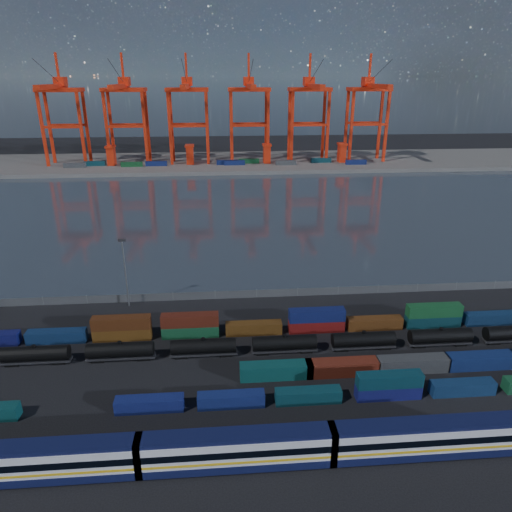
{
  "coord_description": "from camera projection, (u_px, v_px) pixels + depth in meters",
  "views": [
    {
      "loc": [
        -8.05,
        -70.59,
        49.83
      ],
      "look_at": [
        0.0,
        30.0,
        10.0
      ],
      "focal_mm": 32.0,
      "sensor_mm": 36.0,
      "label": 1
    }
  ],
  "objects": [
    {
      "name": "tanker_string",
      "position": [
        363.0,
        340.0,
        88.8
      ],
      "size": [
        136.76,
        2.74,
        3.92
      ],
      "color": "black",
      "rests_on": "ground"
    },
    {
      "name": "passenger_train",
      "position": [
        237.0,
        450.0,
        61.48
      ],
      "size": [
        79.01,
        3.34,
        5.72
      ],
      "color": "silver",
      "rests_on": "ground"
    },
    {
      "name": "harbor_water",
      "position": [
        241.0,
        211.0,
        181.7
      ],
      "size": [
        700.0,
        700.0,
        0.0
      ],
      "primitive_type": "plane",
      "color": "#2F3944",
      "rests_on": "ground"
    },
    {
      "name": "quay_containers",
      "position": [
        214.0,
        163.0,
        263.55
      ],
      "size": [
        172.58,
        10.99,
        2.6
      ],
      "color": "navy",
      "rests_on": "far_quay"
    },
    {
      "name": "container_row_south",
      "position": [
        202.0,
        398.0,
        73.1
      ],
      "size": [
        139.19,
        2.21,
        4.7
      ],
      "color": "#393A3E",
      "rests_on": "ground"
    },
    {
      "name": "yard_light_mast",
      "position": [
        125.0,
        269.0,
        102.82
      ],
      "size": [
        1.6,
        0.4,
        16.6
      ],
      "color": "slate",
      "rests_on": "ground"
    },
    {
      "name": "far_quay",
      "position": [
        233.0,
        162.0,
        278.69
      ],
      "size": [
        700.0,
        70.0,
        2.0
      ],
      "primitive_type": "cube",
      "color": "#514F4C",
      "rests_on": "ground"
    },
    {
      "name": "container_row_mid",
      "position": [
        372.0,
        366.0,
        81.84
      ],
      "size": [
        142.58,
        2.63,
        2.8
      ],
      "color": "#45474B",
      "rests_on": "ground"
    },
    {
      "name": "container_row_north",
      "position": [
        301.0,
        323.0,
        94.92
      ],
      "size": [
        141.38,
        2.36,
        5.04
      ],
      "color": "#101352",
      "rests_on": "ground"
    },
    {
      "name": "straddle_carriers",
      "position": [
        229.0,
        153.0,
        266.73
      ],
      "size": [
        140.0,
        7.0,
        11.1
      ],
      "color": "red",
      "rests_on": "far_quay"
    },
    {
      "name": "distant_mountains",
      "position": [
        237.0,
        20.0,
        1491.66
      ],
      "size": [
        2470.0,
        1100.0,
        520.0
      ],
      "color": "#1E2630",
      "rests_on": "ground"
    },
    {
      "name": "waterfront_fence",
      "position": [
        257.0,
        294.0,
        109.94
      ],
      "size": [
        160.12,
        0.12,
        2.2
      ],
      "color": "#595B5E",
      "rests_on": "ground"
    },
    {
      "name": "ground",
      "position": [
        269.0,
        365.0,
        84.35
      ],
      "size": [
        700.0,
        700.0,
        0.0
      ],
      "primitive_type": "plane",
      "color": "black",
      "rests_on": "ground"
    },
    {
      "name": "gantry_cranes",
      "position": [
        218.0,
        99.0,
        258.39
      ],
      "size": [
        198.85,
        45.79,
        62.01
      ],
      "color": "red",
      "rests_on": "ground"
    }
  ]
}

